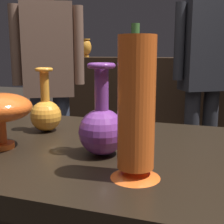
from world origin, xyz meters
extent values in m
cube|color=black|center=(0.00, 0.00, 0.78)|extent=(1.20, 0.64, 0.05)
cube|color=#382619|center=(0.00, 2.20, 0.47)|extent=(2.60, 0.40, 0.95)
cube|color=#382619|center=(0.00, 2.20, 0.97)|extent=(2.60, 0.40, 0.04)
sphere|color=#7A388E|center=(-0.03, -0.06, 0.86)|extent=(0.11, 0.11, 0.11)
cylinder|color=#7A388E|center=(-0.03, -0.06, 0.96)|extent=(0.03, 0.03, 0.11)
torus|color=#7A388E|center=(-0.03, -0.06, 1.01)|extent=(0.07, 0.07, 0.01)
sphere|color=orange|center=(-0.27, 0.09, 0.85)|extent=(0.10, 0.10, 0.10)
cylinder|color=orange|center=(-0.27, 0.09, 0.94)|extent=(0.03, 0.03, 0.10)
torus|color=orange|center=(-0.27, 0.09, 0.99)|extent=(0.05, 0.05, 0.01)
cone|color=#E55B1E|center=(0.08, -0.17, 0.81)|extent=(0.10, 0.10, 0.02)
cylinder|color=#E55B1E|center=(0.08, -0.17, 0.95)|extent=(0.07, 0.07, 0.25)
cylinder|color=#E55B1E|center=(-0.29, -0.10, 0.81)|extent=(0.06, 0.06, 0.01)
cylinder|color=#E55B1E|center=(-0.29, -0.10, 0.84)|extent=(0.03, 0.03, 0.06)
cylinder|color=orange|center=(-1.04, 2.21, 1.00)|extent=(0.07, 0.07, 0.02)
ellipsoid|color=orange|center=(-1.04, 2.21, 1.09)|extent=(0.12, 0.12, 0.16)
cylinder|color=orange|center=(-1.04, 2.21, 1.17)|extent=(0.09, 0.09, 0.01)
sphere|color=orange|center=(0.00, 2.14, 1.02)|extent=(0.07, 0.07, 0.07)
cylinder|color=orange|center=(0.00, 2.14, 1.09)|extent=(0.02, 0.02, 0.07)
torus|color=orange|center=(0.00, 2.14, 1.12)|extent=(0.04, 0.04, 0.01)
cone|color=#477A38|center=(-0.52, 2.20, 1.00)|extent=(0.09, 0.09, 0.02)
cylinder|color=#477A38|center=(-0.52, 2.20, 1.16)|extent=(0.08, 0.08, 0.30)
cylinder|color=#333847|center=(-0.76, 1.11, 0.38)|extent=(0.11, 0.11, 0.75)
cylinder|color=#333847|center=(-0.89, 1.04, 0.38)|extent=(0.11, 0.11, 0.75)
cube|color=brown|center=(-0.82, 1.07, 1.05)|extent=(0.37, 0.31, 0.60)
cylinder|color=brown|center=(-0.65, 1.17, 1.08)|extent=(0.07, 0.07, 0.51)
cylinder|color=brown|center=(-1.00, 0.98, 1.08)|extent=(0.07, 0.07, 0.51)
cylinder|color=#232328|center=(0.21, 1.60, 0.39)|extent=(0.11, 0.11, 0.77)
cylinder|color=#232328|center=(0.08, 1.52, 0.39)|extent=(0.11, 0.11, 0.77)
cube|color=#232328|center=(0.15, 1.56, 1.08)|extent=(0.37, 0.32, 0.61)
cylinder|color=#232328|center=(-0.02, 1.45, 1.11)|extent=(0.07, 0.07, 0.52)
camera|label=1|loc=(0.22, -0.73, 1.05)|focal=49.12mm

